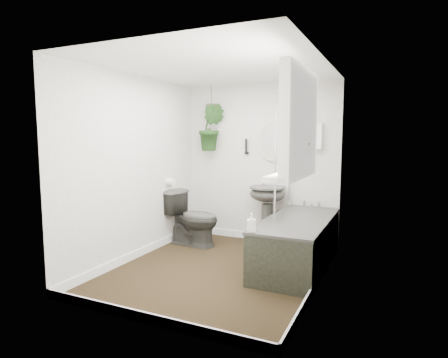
% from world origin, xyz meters
% --- Properties ---
extents(floor, '(2.30, 2.80, 0.02)m').
position_xyz_m(floor, '(0.00, 0.00, -0.01)').
color(floor, black).
rests_on(floor, ground).
extents(ceiling, '(2.30, 2.80, 0.02)m').
position_xyz_m(ceiling, '(0.00, 0.00, 2.31)').
color(ceiling, white).
rests_on(ceiling, ground).
extents(wall_back, '(2.30, 0.02, 2.30)m').
position_xyz_m(wall_back, '(0.00, 1.41, 1.15)').
color(wall_back, silver).
rests_on(wall_back, ground).
extents(wall_front, '(2.30, 0.02, 2.30)m').
position_xyz_m(wall_front, '(0.00, -1.41, 1.15)').
color(wall_front, silver).
rests_on(wall_front, ground).
extents(wall_left, '(0.02, 2.80, 2.30)m').
position_xyz_m(wall_left, '(-1.16, 0.00, 1.15)').
color(wall_left, silver).
rests_on(wall_left, ground).
extents(wall_right, '(0.02, 2.80, 2.30)m').
position_xyz_m(wall_right, '(1.16, 0.00, 1.15)').
color(wall_right, silver).
rests_on(wall_right, ground).
extents(skirting, '(2.30, 2.80, 0.10)m').
position_xyz_m(skirting, '(0.00, 0.00, 0.05)').
color(skirting, white).
rests_on(skirting, floor).
extents(bathtub, '(0.72, 1.72, 0.58)m').
position_xyz_m(bathtub, '(0.80, 0.50, 0.29)').
color(bathtub, '#34342F').
rests_on(bathtub, floor).
extents(bath_screen, '(0.04, 0.72, 1.40)m').
position_xyz_m(bath_screen, '(0.47, 0.99, 1.28)').
color(bath_screen, silver).
rests_on(bath_screen, bathtub).
extents(shower_box, '(0.20, 0.10, 0.35)m').
position_xyz_m(shower_box, '(0.80, 1.34, 1.55)').
color(shower_box, white).
rests_on(shower_box, wall_back).
extents(oval_mirror, '(0.46, 0.03, 0.62)m').
position_xyz_m(oval_mirror, '(0.20, 1.37, 1.50)').
color(oval_mirror, beige).
rests_on(oval_mirror, wall_back).
extents(wall_sconce, '(0.04, 0.04, 0.22)m').
position_xyz_m(wall_sconce, '(-0.20, 1.36, 1.40)').
color(wall_sconce, black).
rests_on(wall_sconce, wall_back).
extents(toilet_roll_holder, '(0.11, 0.11, 0.11)m').
position_xyz_m(toilet_roll_holder, '(-1.10, 0.70, 0.90)').
color(toilet_roll_holder, white).
rests_on(toilet_roll_holder, wall_left).
extents(window_recess, '(0.08, 1.00, 0.90)m').
position_xyz_m(window_recess, '(1.09, -0.70, 1.65)').
color(window_recess, white).
rests_on(window_recess, wall_right).
extents(window_sill, '(0.18, 1.00, 0.04)m').
position_xyz_m(window_sill, '(1.02, -0.70, 1.23)').
color(window_sill, white).
rests_on(window_sill, wall_right).
extents(window_blinds, '(0.01, 0.86, 0.76)m').
position_xyz_m(window_blinds, '(1.04, -0.70, 1.65)').
color(window_blinds, white).
rests_on(window_blinds, wall_right).
extents(toilet, '(0.79, 0.48, 0.78)m').
position_xyz_m(toilet, '(-0.77, 0.77, 0.39)').
color(toilet, '#34342F').
rests_on(toilet, floor).
extents(pedestal_sink, '(0.51, 0.44, 0.85)m').
position_xyz_m(pedestal_sink, '(0.20, 1.16, 0.43)').
color(pedestal_sink, '#34342F').
rests_on(pedestal_sink, floor).
extents(sill_plant, '(0.27, 0.26, 0.24)m').
position_xyz_m(sill_plant, '(1.03, -0.53, 1.37)').
color(sill_plant, black).
rests_on(sill_plant, window_sill).
extents(hanging_plant, '(0.43, 0.37, 0.70)m').
position_xyz_m(hanging_plant, '(-0.72, 1.25, 1.68)').
color(hanging_plant, black).
rests_on(hanging_plant, ceiling).
extents(soap_bottle, '(0.11, 0.11, 0.19)m').
position_xyz_m(soap_bottle, '(0.51, -0.29, 0.67)').
color(soap_bottle, black).
rests_on(soap_bottle, bathtub).
extents(hanging_pot, '(0.16, 0.16, 0.12)m').
position_xyz_m(hanging_pot, '(-0.72, 1.25, 1.96)').
color(hanging_pot, '#4E4034').
rests_on(hanging_pot, ceiling).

